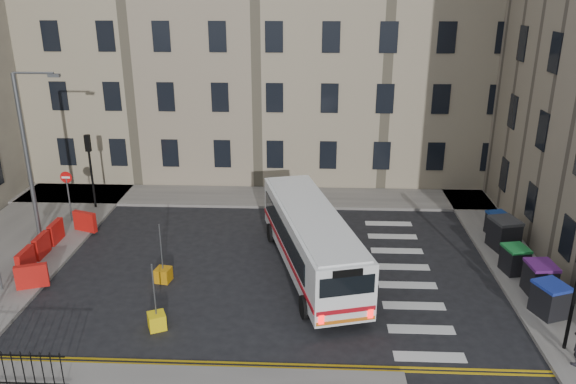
# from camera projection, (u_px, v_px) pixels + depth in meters

# --- Properties ---
(ground) EXTENTS (120.00, 120.00, 0.00)m
(ground) POSITION_uv_depth(u_px,v_px,m) (311.00, 269.00, 24.58)
(ground) COLOR black
(ground) RESTS_ON ground
(pavement_north) EXTENTS (36.00, 3.20, 0.15)m
(pavement_north) POSITION_uv_depth(u_px,v_px,m) (210.00, 196.00, 32.86)
(pavement_north) COLOR slate
(pavement_north) RESTS_ON ground
(pavement_east) EXTENTS (2.40, 26.00, 0.15)m
(pavement_east) POSITION_uv_depth(u_px,v_px,m) (492.00, 234.00, 27.92)
(pavement_east) COLOR slate
(pavement_east) RESTS_ON ground
(pavement_west) EXTENTS (6.00, 22.00, 0.15)m
(pavement_west) POSITION_uv_depth(u_px,v_px,m) (10.00, 251.00, 26.07)
(pavement_west) COLOR slate
(pavement_west) RESTS_ON ground
(terrace_north) EXTENTS (38.30, 10.80, 17.20)m
(terrace_north) POSITION_uv_depth(u_px,v_px,m) (207.00, 36.00, 36.40)
(terrace_north) COLOR gray
(terrace_north) RESTS_ON ground
(traffic_light_nw) EXTENTS (0.28, 0.22, 4.10)m
(traffic_light_nw) POSITION_uv_depth(u_px,v_px,m) (90.00, 160.00, 30.17)
(traffic_light_nw) COLOR black
(traffic_light_nw) RESTS_ON pavement_west
(streetlamp) EXTENTS (0.50, 0.22, 8.14)m
(streetlamp) POSITION_uv_depth(u_px,v_px,m) (27.00, 158.00, 25.49)
(streetlamp) COLOR #595B5E
(streetlamp) RESTS_ON pavement_west
(no_entry_north) EXTENTS (0.60, 0.08, 3.00)m
(no_entry_north) POSITION_uv_depth(u_px,v_px,m) (67.00, 186.00, 28.59)
(no_entry_north) COLOR #595B5E
(no_entry_north) RESTS_ON pavement_west
(roadworks_barriers) EXTENTS (1.66, 6.26, 1.00)m
(roadworks_barriers) POSITION_uv_depth(u_px,v_px,m) (49.00, 246.00, 25.31)
(roadworks_barriers) COLOR red
(roadworks_barriers) RESTS_ON pavement_west
(bus) EXTENTS (4.73, 10.17, 2.70)m
(bus) POSITION_uv_depth(u_px,v_px,m) (311.00, 238.00, 23.92)
(bus) COLOR white
(bus) RESTS_ON ground
(wheelie_bin_a) EXTENTS (1.34, 1.43, 1.27)m
(wheelie_bin_a) POSITION_uv_depth(u_px,v_px,m) (550.00, 299.00, 20.75)
(wheelie_bin_a) COLOR black
(wheelie_bin_a) RESTS_ON pavement_east
(wheelie_bin_b) EXTENTS (1.11, 1.26, 1.31)m
(wheelie_bin_b) POSITION_uv_depth(u_px,v_px,m) (540.00, 278.00, 22.17)
(wheelie_bin_b) COLOR black
(wheelie_bin_b) RESTS_ON pavement_east
(wheelie_bin_c) EXTENTS (1.12, 1.22, 1.17)m
(wheelie_bin_c) POSITION_uv_depth(u_px,v_px,m) (515.00, 259.00, 23.86)
(wheelie_bin_c) COLOR black
(wheelie_bin_c) RESTS_ON pavement_east
(wheelie_bin_d) EXTENTS (1.42, 1.54, 1.45)m
(wheelie_bin_d) POSITION_uv_depth(u_px,v_px,m) (504.00, 233.00, 26.01)
(wheelie_bin_d) COLOR black
(wheelie_bin_d) RESTS_ON pavement_east
(wheelie_bin_e) EXTENTS (1.13, 1.22, 1.13)m
(wheelie_bin_e) POSITION_uv_depth(u_px,v_px,m) (498.00, 224.00, 27.47)
(wheelie_bin_e) COLOR black
(wheelie_bin_e) RESTS_ON pavement_east
(bollard_yellow) EXTENTS (0.80, 0.80, 0.60)m
(bollard_yellow) POSITION_uv_depth(u_px,v_px,m) (157.00, 321.00, 20.26)
(bollard_yellow) COLOR yellow
(bollard_yellow) RESTS_ON ground
(bollard_chevron) EXTENTS (0.70, 0.70, 0.60)m
(bollard_chevron) POSITION_uv_depth(u_px,v_px,m) (163.00, 275.00, 23.50)
(bollard_chevron) COLOR #C07B0B
(bollard_chevron) RESTS_ON ground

